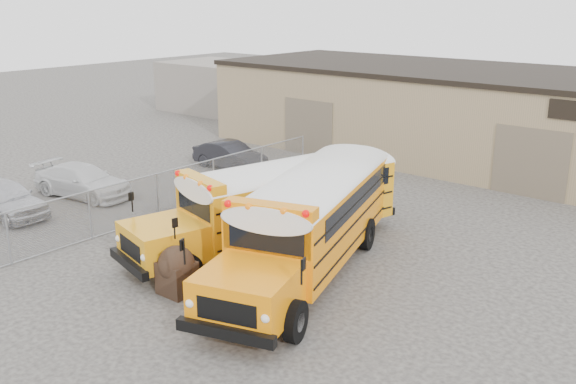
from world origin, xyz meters
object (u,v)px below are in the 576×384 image
Objects in this scene: car_silver at (5,198)px; car_white at (83,181)px; car_dark at (230,155)px; tarp_bundle at (177,269)px; school_bus_left at (403,170)px; school_bus_right at (366,165)px.

car_silver reaches higher than car_white.
car_silver is at bearing 172.01° from car_dark.
car_white is at bearing -0.77° from car_silver.
car_silver is at bearing 178.66° from tarp_bundle.
school_bus_left is 2.20× the size of car_white.
car_silver is 0.90× the size of car_white.
car_dark is at bearing -9.13° from car_silver.
school_bus_right is 2.67× the size of car_dark.
car_silver is 1.04× the size of car_dark.
tarp_bundle is 0.31× the size of car_white.
school_bus_left reaches higher than car_dark.
car_white is at bearing -148.73° from school_bus_left.
school_bus_left is 7.11× the size of tarp_bundle.
school_bus_right reaches higher than car_silver.
school_bus_left is 13.58m from car_white.
school_bus_right is 14.26m from car_silver.
school_bus_right is (-1.30, -0.64, 0.10)m from school_bus_left.
tarp_bundle is at bearing -96.13° from school_bus_left.
school_bus_right is 10.13m from tarp_bundle.
tarp_bundle is 0.34× the size of car_silver.
school_bus_right is at bearing -47.00° from car_silver.
car_white is 7.54m from car_dark.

